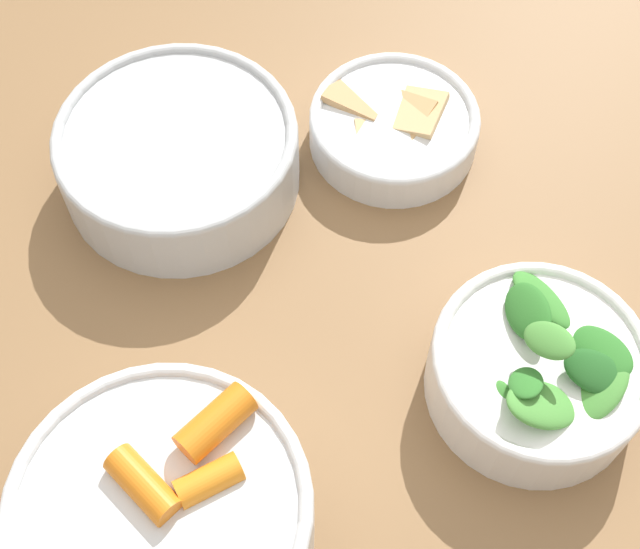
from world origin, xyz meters
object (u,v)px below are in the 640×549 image
at_px(bowl_greens, 539,370).
at_px(bowl_cookies, 394,126).
at_px(bowl_beans_hotdog, 179,158).
at_px(bowl_carrots, 164,516).

relative_size(bowl_greens, bowl_cookies, 1.07).
bearing_deg(bowl_beans_hotdog, bowl_carrots, 155.36).
relative_size(bowl_beans_hotdog, bowl_cookies, 1.36).
height_order(bowl_greens, bowl_beans_hotdog, bowl_greens).
relative_size(bowl_carrots, bowl_greens, 1.27).
height_order(bowl_carrots, bowl_cookies, bowl_carrots).
xyz_separation_m(bowl_carrots, bowl_beans_hotdog, (0.27, -0.12, -0.00)).
xyz_separation_m(bowl_greens, bowl_cookies, (0.25, -0.03, -0.01)).
xyz_separation_m(bowl_carrots, bowl_cookies, (0.23, -0.30, -0.01)).
distance_m(bowl_carrots, bowl_greens, 0.28).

